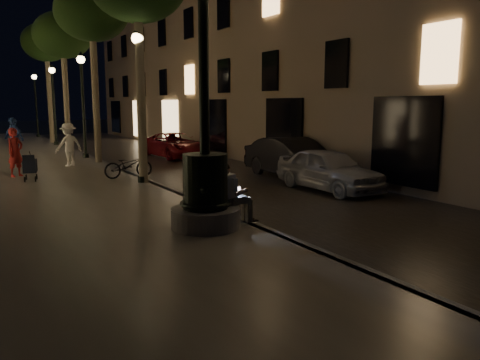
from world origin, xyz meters
TOP-DOWN VIEW (x-y plane):
  - ground at (0.00, 15.00)m, footprint 120.00×120.00m
  - cobble_lane at (3.00, 15.00)m, footprint 6.00×45.00m
  - curb_strip at (0.00, 15.00)m, footprint 0.25×45.00m
  - building_right at (10.00, 18.00)m, footprint 8.00×36.00m
  - fountain_lamppost at (-1.00, 2.00)m, footprint 1.40×1.40m
  - seated_man_laptop at (-0.39, 2.00)m, footprint 0.91×0.31m
  - tree_second at (-0.20, 14.00)m, footprint 3.00×3.00m
  - tree_third at (-0.30, 20.00)m, footprint 3.00×3.00m
  - tree_far at (-0.22, 26.00)m, footprint 3.00×3.00m
  - lamp_curb_a at (-0.30, 8.00)m, footprint 0.36×0.36m
  - lamp_curb_b at (-0.30, 16.00)m, footprint 0.36×0.36m
  - lamp_curb_c at (-0.30, 24.00)m, footprint 0.36×0.36m
  - lamp_curb_d at (-0.30, 32.00)m, footprint 0.36×0.36m
  - stroller at (-3.34, 10.09)m, footprint 0.52×0.96m
  - car_front at (4.62, 4.72)m, footprint 1.62×3.89m
  - car_second at (5.20, 7.32)m, footprint 1.60×4.46m
  - car_third at (4.00, 15.59)m, footprint 2.35×4.59m
  - pedestrian_red at (-3.64, 11.34)m, footprint 0.73×0.68m
  - pedestrian_white at (-1.53, 13.29)m, footprint 1.26×0.95m
  - pedestrian_blue at (-3.24, 16.40)m, footprint 1.01×1.18m
  - bicycle at (-0.40, 9.10)m, footprint 1.64×0.57m

SIDE VIEW (x-z plane):
  - ground at x=0.00m, z-range 0.00..0.00m
  - cobble_lane at x=3.00m, z-range 0.00..0.02m
  - curb_strip at x=0.00m, z-range 0.00..0.20m
  - car_third at x=4.00m, z-range 0.00..1.24m
  - bicycle at x=-0.40m, z-range 0.20..1.06m
  - car_front at x=4.62m, z-range 0.00..1.32m
  - stroller at x=-3.34m, z-range 0.20..1.16m
  - car_second at x=5.20m, z-range 0.00..1.46m
  - seated_man_laptop at x=-0.39m, z-range 0.24..1.52m
  - pedestrian_red at x=-3.64m, z-range 0.20..1.87m
  - pedestrian_white at x=-1.53m, z-range 0.20..1.93m
  - pedestrian_blue at x=-3.24m, z-range 0.20..2.09m
  - fountain_lamppost at x=-1.00m, z-range -1.39..3.81m
  - lamp_curb_a at x=-0.30m, z-range 0.83..5.64m
  - lamp_curb_b at x=-0.30m, z-range 0.83..5.64m
  - lamp_curb_c at x=-0.30m, z-range 0.83..5.64m
  - lamp_curb_d at x=-0.30m, z-range 0.83..5.64m
  - tree_third at x=-0.30m, z-range 2.54..9.74m
  - tree_second at x=-0.20m, z-range 2.63..10.03m
  - tree_far at x=-0.22m, z-range 2.68..10.18m
  - building_right at x=10.00m, z-range 0.00..15.00m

